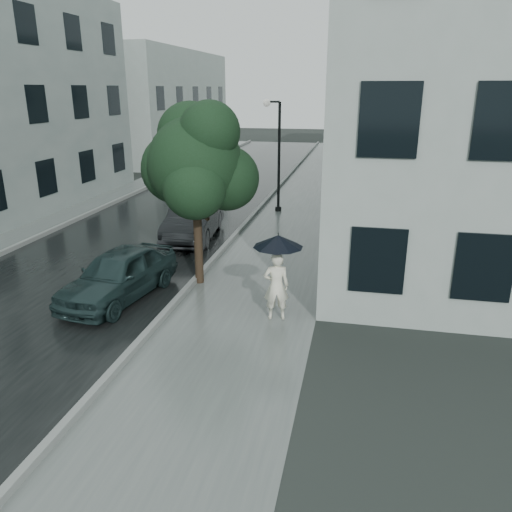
% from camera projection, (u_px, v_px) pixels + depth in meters
% --- Properties ---
extents(ground, '(120.00, 120.00, 0.00)m').
position_uv_depth(ground, '(217.00, 342.00, 10.79)').
color(ground, black).
rests_on(ground, ground).
extents(sidewalk, '(3.50, 60.00, 0.01)m').
position_uv_depth(sidewalk, '(298.00, 213.00, 21.87)').
color(sidewalk, slate).
rests_on(sidewalk, ground).
extents(kerb_near, '(0.15, 60.00, 0.15)m').
position_uv_depth(kerb_near, '(258.00, 210.00, 22.20)').
color(kerb_near, slate).
rests_on(kerb_near, ground).
extents(asphalt_road, '(6.85, 60.00, 0.00)m').
position_uv_depth(asphalt_road, '(183.00, 208.00, 22.90)').
color(asphalt_road, black).
rests_on(asphalt_road, ground).
extents(kerb_far, '(0.15, 60.00, 0.15)m').
position_uv_depth(kerb_far, '(113.00, 203.00, 23.56)').
color(kerb_far, slate).
rests_on(kerb_far, ground).
extents(sidewalk_far, '(1.70, 60.00, 0.01)m').
position_uv_depth(sidewalk_far, '(95.00, 203.00, 23.77)').
color(sidewalk_far, '#4C5451').
rests_on(sidewalk_far, ground).
extents(building_near, '(7.02, 36.00, 9.00)m').
position_uv_depth(building_near, '(417.00, 102.00, 26.37)').
color(building_near, '#8F9C97').
rests_on(building_near, ground).
extents(building_far_b, '(7.02, 18.00, 8.00)m').
position_uv_depth(building_far_b, '(155.00, 104.00, 40.02)').
color(building_far_b, '#8F9C97').
rests_on(building_far_b, ground).
extents(pedestrian, '(0.67, 0.52, 1.64)m').
position_uv_depth(pedestrian, '(276.00, 286.00, 11.63)').
color(pedestrian, silver).
rests_on(pedestrian, sidewalk).
extents(umbrella, '(1.15, 1.15, 1.19)m').
position_uv_depth(umbrella, '(278.00, 241.00, 11.25)').
color(umbrella, black).
rests_on(umbrella, ground).
extents(street_tree, '(3.28, 2.98, 4.96)m').
position_uv_depth(street_tree, '(196.00, 162.00, 13.13)').
color(street_tree, '#332619').
rests_on(street_tree, ground).
extents(lamp_post, '(0.84, 0.37, 4.79)m').
position_uv_depth(lamp_post, '(275.00, 148.00, 21.45)').
color(lamp_post, black).
rests_on(lamp_post, ground).
extents(car_near, '(2.15, 4.05, 1.31)m').
position_uv_depth(car_near, '(119.00, 274.00, 12.84)').
color(car_near, '#1B2E2F').
rests_on(car_near, ground).
extents(car_far, '(1.97, 4.46, 1.42)m').
position_uv_depth(car_far, '(194.00, 219.00, 18.05)').
color(car_far, black).
rests_on(car_far, ground).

